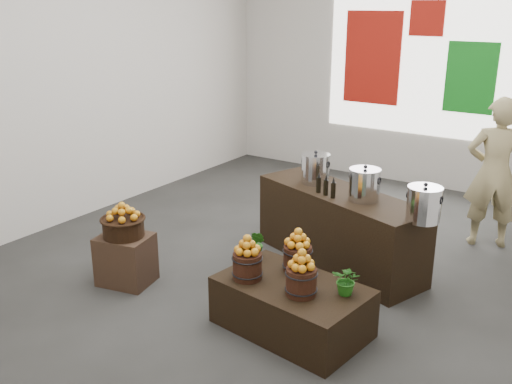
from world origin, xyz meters
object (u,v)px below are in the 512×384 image
Objects in this scene: crate at (126,259)px; stock_pot_center at (364,186)px; display_table at (292,307)px; stock_pot_left at (315,169)px; shopper at (494,173)px; stock_pot_right at (424,205)px; counter at (339,228)px; wicker_basket at (123,227)px.

stock_pot_center is (1.88, 1.52, 0.72)m from crate.
stock_pot_left is at bearing 119.85° from display_table.
shopper is at bearing 59.25° from stock_pot_center.
stock_pot_center is at bearing -19.23° from stock_pot_left.
shopper is (2.80, 3.06, 0.62)m from crate.
stock_pot_center is 0.73m from stock_pot_right.
counter is 1.19m from stock_pot_right.
crate is 1.65× the size of stock_pot_left.
wicker_basket is 2.16m from stock_pot_left.
display_table is 0.72× the size of shopper.
stock_pot_center is 1.80m from shopper.
wicker_basket is 1.89m from display_table.
counter is at bearing 45.74° from wicker_basket.
wicker_basket is 2.27m from counter.
stock_pot_left reaches higher than counter.
counter is 6.47× the size of stock_pot_right.
stock_pot_right is at bearing 64.15° from display_table.
crate is at bearing -124.22° from stock_pot_left.
stock_pot_left is 1.45m from stock_pot_right.
stock_pot_left reaches higher than wicker_basket.
display_table is at bearing -123.44° from stock_pot_right.
stock_pot_left is at bearing 55.78° from crate.
stock_pot_left reaches higher than display_table.
counter is 6.47× the size of stock_pot_center.
crate is 2.24m from stock_pot_left.
wicker_basket is 0.23× the size of shopper.
stock_pot_center is 1.00× the size of stock_pot_right.
stock_pot_left is 0.18× the size of shopper.
stock_pot_right reaches higher than display_table.
wicker_basket is 4.15m from shopper.
stock_pot_center is (0.30, -0.10, 0.56)m from counter.
stock_pot_left and stock_pot_right have the same top height.
display_table is 0.63× the size of counter.
stock_pot_center reaches higher than wicker_basket.
stock_pot_left reaches higher than crate.
crate is 2.27m from counter.
stock_pot_right is (1.37, -0.48, 0.00)m from stock_pot_left.
crate is 2.52m from stock_pot_center.
wicker_basket is at bearing -166.87° from display_table.
stock_pot_left is at bearing 160.77° from stock_pot_center.
shopper is (1.22, 1.44, 0.47)m from counter.
stock_pot_right is (0.73, 1.10, 0.75)m from display_table.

